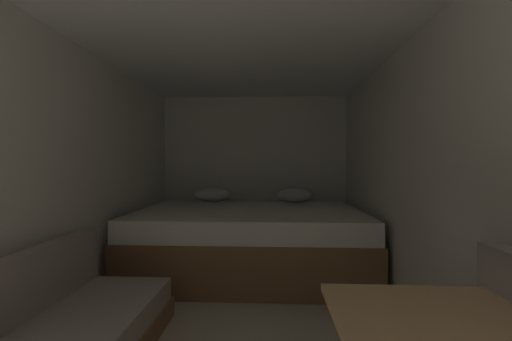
% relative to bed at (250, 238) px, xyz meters
% --- Properties ---
extents(ground_plane, '(6.69, 6.69, 0.00)m').
position_rel_bed_xyz_m(ground_plane, '(0.00, -1.45, -0.35)').
color(ground_plane, '#B2A893').
extents(wall_back, '(2.64, 0.05, 2.12)m').
position_rel_bed_xyz_m(wall_back, '(0.00, 0.92, 0.71)').
color(wall_back, silver).
rests_on(wall_back, ground).
extents(wall_left, '(0.05, 4.69, 2.12)m').
position_rel_bed_xyz_m(wall_left, '(-1.29, -1.45, 0.71)').
color(wall_left, silver).
rests_on(wall_left, ground).
extents(wall_right, '(0.05, 4.69, 2.12)m').
position_rel_bed_xyz_m(wall_right, '(1.29, -1.45, 0.71)').
color(wall_right, silver).
rests_on(wall_right, ground).
extents(ceiling_slab, '(2.64, 4.69, 0.05)m').
position_rel_bed_xyz_m(ceiling_slab, '(0.00, -1.45, 1.80)').
color(ceiling_slab, white).
rests_on(ceiling_slab, wall_left).
extents(bed, '(2.42, 1.71, 0.87)m').
position_rel_bed_xyz_m(bed, '(0.00, 0.00, 0.00)').
color(bed, brown).
rests_on(bed, ground).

